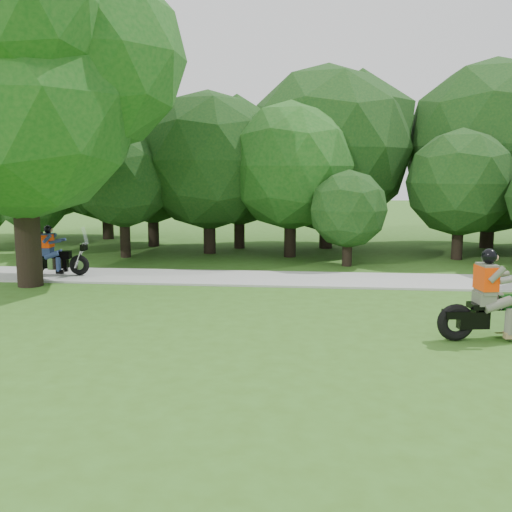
{
  "coord_description": "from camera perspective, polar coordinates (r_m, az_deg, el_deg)",
  "views": [
    {
      "loc": [
        -2.78,
        -8.34,
        3.25
      ],
      "look_at": [
        -3.95,
        3.83,
        1.35
      ],
      "focal_mm": 40.0,
      "sensor_mm": 36.0,
      "label": 1
    }
  ],
  "objects": [
    {
      "name": "ground",
      "position": [
        9.37,
        22.9,
        -12.15
      ],
      "size": [
        100.0,
        100.0,
        0.0
      ],
      "primitive_type": "plane",
      "color": "#365F1B",
      "rests_on": "ground"
    },
    {
      "name": "walkway",
      "position": [
        16.89,
        14.88,
        -2.45
      ],
      "size": [
        60.0,
        2.2,
        0.06
      ],
      "primitive_type": "cube",
      "color": "#A1A19C",
      "rests_on": "ground"
    },
    {
      "name": "tree_line",
      "position": [
        23.19,
        14.26,
        9.33
      ],
      "size": [
        40.2,
        11.19,
        7.54
      ],
      "color": "black",
      "rests_on": "ground"
    },
    {
      "name": "big_tree_west",
      "position": [
        17.24,
        -22.28,
        16.57
      ],
      "size": [
        8.64,
        6.56,
        9.96
      ],
      "color": "black",
      "rests_on": "ground"
    },
    {
      "name": "chopper_motorcycle",
      "position": [
        11.7,
        22.79,
        -4.69
      ],
      "size": [
        2.46,
        0.83,
        1.76
      ],
      "rotation": [
        0.0,
        0.0,
        0.17
      ],
      "color": "black",
      "rests_on": "ground"
    },
    {
      "name": "touring_motorcycle",
      "position": [
        18.09,
        -19.65,
        -0.09
      ],
      "size": [
        1.96,
        0.58,
        1.5
      ],
      "rotation": [
        0.0,
        0.0,
        0.04
      ],
      "color": "black",
      "rests_on": "walkway"
    }
  ]
}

